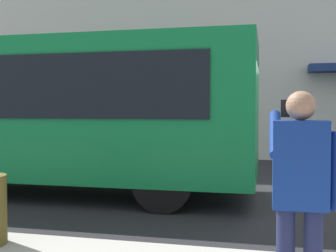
% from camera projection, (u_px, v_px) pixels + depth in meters
% --- Properties ---
extents(ground_plane, '(60.00, 60.00, 0.00)m').
position_uv_depth(ground_plane, '(265.00, 199.00, 8.13)').
color(ground_plane, '#232326').
extents(red_bus, '(9.05, 2.54, 3.08)m').
position_uv_depth(red_bus, '(32.00, 110.00, 8.75)').
color(red_bus, '#0F7238').
rests_on(red_bus, ground_plane).
extents(pedestrian_photographer, '(0.53, 0.52, 1.70)m').
position_uv_depth(pedestrian_photographer, '(300.00, 185.00, 3.21)').
color(pedestrian_photographer, '#1E2347').
rests_on(pedestrian_photographer, sidewalk_curb).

